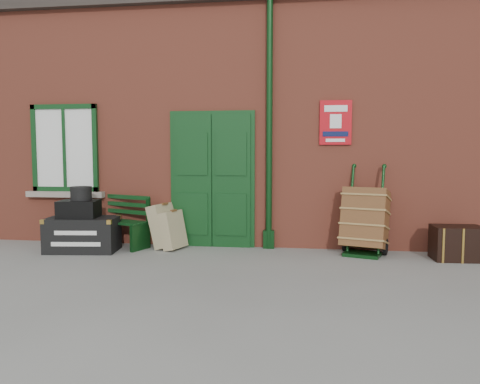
% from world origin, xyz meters
% --- Properties ---
extents(ground, '(80.00, 80.00, 0.00)m').
position_xyz_m(ground, '(0.00, 0.00, 0.00)').
color(ground, gray).
rests_on(ground, ground).
extents(station_building, '(10.30, 4.30, 4.36)m').
position_xyz_m(station_building, '(-0.00, 3.49, 2.16)').
color(station_building, '#AD4D37').
rests_on(station_building, ground).
extents(bench, '(1.50, 0.93, 0.89)m').
position_xyz_m(bench, '(-2.02, 1.32, 0.45)').
color(bench, '#0F3715').
rests_on(bench, ground).
extents(houdini_trunk, '(1.15, 0.73, 0.55)m').
position_xyz_m(houdini_trunk, '(-2.28, 0.78, 0.27)').
color(houdini_trunk, black).
rests_on(houdini_trunk, ground).
extents(strongbox, '(0.65, 0.51, 0.27)m').
position_xyz_m(strongbox, '(-2.33, 0.78, 0.68)').
color(strongbox, black).
rests_on(strongbox, houdini_trunk).
extents(hatbox, '(0.36, 0.36, 0.22)m').
position_xyz_m(hatbox, '(-2.30, 0.81, 0.93)').
color(hatbox, black).
rests_on(hatbox, strongbox).
extents(suitcase_back, '(0.52, 0.60, 0.74)m').
position_xyz_m(suitcase_back, '(-1.07, 1.25, 0.37)').
color(suitcase_back, tan).
rests_on(suitcase_back, ground).
extents(suitcase_front, '(0.43, 0.53, 0.63)m').
position_xyz_m(suitcase_front, '(-0.89, 1.15, 0.32)').
color(suitcase_front, tan).
rests_on(suitcase_front, ground).
extents(porter_trolley, '(0.85, 0.88, 1.37)m').
position_xyz_m(porter_trolley, '(2.16, 1.23, 0.53)').
color(porter_trolley, black).
rests_on(porter_trolley, ground).
extents(dark_trunk, '(0.72, 0.49, 0.50)m').
position_xyz_m(dark_trunk, '(3.46, 1.00, 0.25)').
color(dark_trunk, black).
rests_on(dark_trunk, ground).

